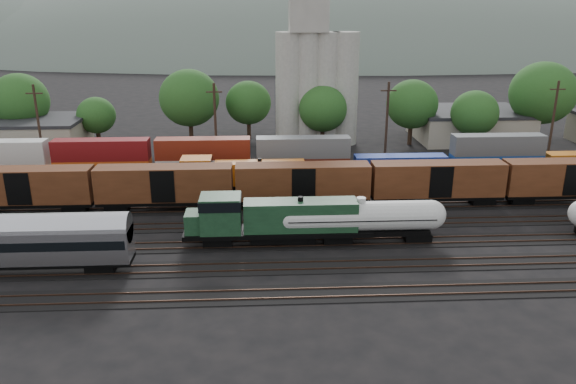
{
  "coord_description": "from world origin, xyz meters",
  "views": [
    {
      "loc": [
        -5.95,
        -55.02,
        22.24
      ],
      "look_at": [
        -2.97,
        2.0,
        3.0
      ],
      "focal_mm": 35.0,
      "sensor_mm": 36.0,
      "label": 1
    }
  ],
  "objects_px": {
    "tank_car_a": "(360,218)",
    "grain_silo": "(316,75)",
    "orange_locomotive": "(234,175)",
    "green_locomotive": "(268,219)"
  },
  "relations": [
    {
      "from": "orange_locomotive",
      "to": "grain_silo",
      "type": "xyz_separation_m",
      "value": [
        12.31,
        26.0,
        8.69
      ]
    },
    {
      "from": "green_locomotive",
      "to": "tank_car_a",
      "type": "relative_size",
      "value": 1.08
    },
    {
      "from": "tank_car_a",
      "to": "orange_locomotive",
      "type": "xyz_separation_m",
      "value": [
        -12.68,
        15.0,
        -0.04
      ]
    },
    {
      "from": "tank_car_a",
      "to": "orange_locomotive",
      "type": "relative_size",
      "value": 0.93
    },
    {
      "from": "tank_car_a",
      "to": "grain_silo",
      "type": "height_order",
      "value": "grain_silo"
    },
    {
      "from": "orange_locomotive",
      "to": "grain_silo",
      "type": "relative_size",
      "value": 0.62
    },
    {
      "from": "tank_car_a",
      "to": "grain_silo",
      "type": "xyz_separation_m",
      "value": [
        -0.37,
        41.0,
        8.65
      ]
    },
    {
      "from": "tank_car_a",
      "to": "orange_locomotive",
      "type": "bearing_deg",
      "value": 130.22
    },
    {
      "from": "orange_locomotive",
      "to": "green_locomotive",
      "type": "bearing_deg",
      "value": -76.05
    },
    {
      "from": "grain_silo",
      "to": "orange_locomotive",
      "type": "bearing_deg",
      "value": -115.34
    }
  ]
}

